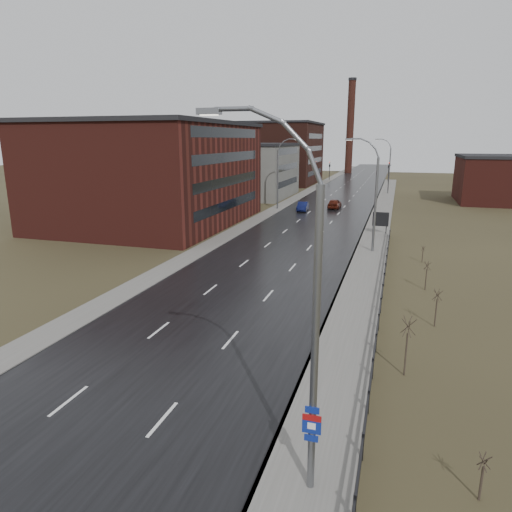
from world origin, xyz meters
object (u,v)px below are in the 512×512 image
Objects in this scene: streetlight_main at (305,317)px; billboard at (381,220)px; car_near at (303,207)px; car_far at (335,204)px.

billboard is at bearing 89.18° from streetlight_main.
streetlight_main is at bearing -83.39° from car_near.
car_far is (-8.17, 19.75, -1.00)m from billboard.
streetlight_main reaches higher than billboard.
car_far is (4.50, 4.25, 0.09)m from car_near.
car_far is at bearing 38.47° from car_near.
billboard is 21.39m from car_far.
billboard is 0.58× the size of car_far.
car_near is (-12.04, 59.14, -5.34)m from streetlight_main.
streetlight_main is at bearing 97.70° from car_far.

